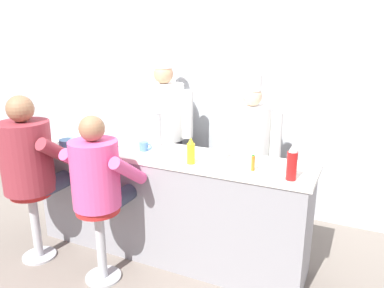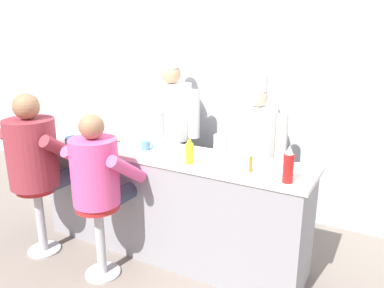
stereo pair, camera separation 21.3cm
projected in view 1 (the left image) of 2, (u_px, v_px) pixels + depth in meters
ground_plane at (153, 267)px, 3.33m from camera, size 20.00×20.00×0.00m
wall_back at (219, 93)px, 4.32m from camera, size 10.00×0.06×2.70m
diner_counter at (167, 204)px, 3.44m from camera, size 2.59×0.57×1.00m
ketchup_bottle_red at (292, 163)px, 2.65m from camera, size 0.07×0.07×0.27m
mustard_bottle_yellow at (191, 152)px, 2.99m from camera, size 0.07×0.07×0.22m
hot_sauce_bottle_orange at (253, 163)px, 2.85m from camera, size 0.03×0.03×0.13m
water_pitcher_clear at (221, 146)px, 3.13m from camera, size 0.14×0.12×0.20m
breakfast_plate at (111, 143)px, 3.53m from camera, size 0.26×0.26×0.05m
cereal_bowl at (68, 142)px, 3.50m from camera, size 0.16×0.16×0.06m
coffee_mug_blue at (144, 146)px, 3.34m from camera, size 0.13×0.08×0.08m
cup_stack_steel at (157, 129)px, 3.46m from camera, size 0.09×0.09×0.32m
diner_seated_maroon at (31, 161)px, 3.26m from camera, size 0.66×0.65×1.52m
diner_seated_pink at (99, 179)px, 2.97m from camera, size 0.58×0.57×1.41m
cook_in_whites_near at (165, 125)px, 4.29m from camera, size 0.71×0.45×1.81m
cook_in_whites_far at (250, 146)px, 3.86m from camera, size 0.63×0.40×1.61m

